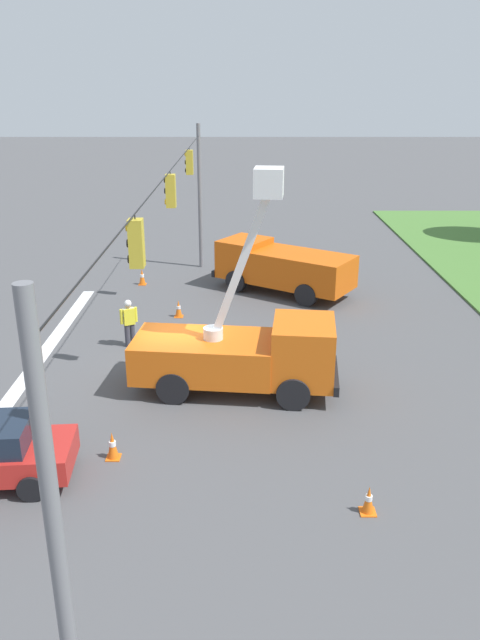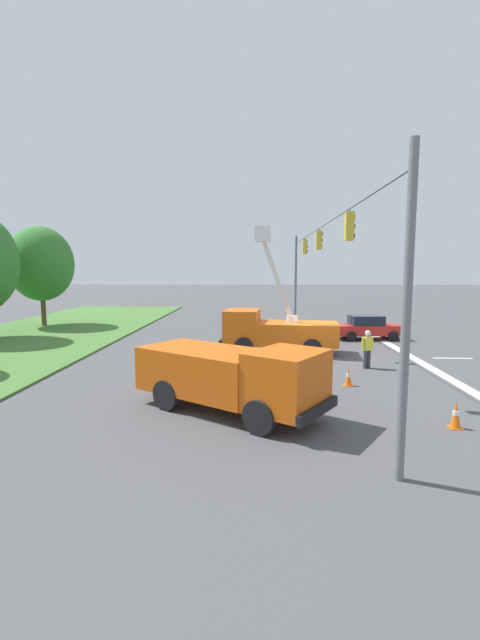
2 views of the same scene
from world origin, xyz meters
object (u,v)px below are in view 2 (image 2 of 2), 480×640
at_px(sedan_red, 367,327).
at_px(road_worker, 367,347).
at_px(tree_far_east, 41,264).
at_px(utility_truck_support_near, 231,374).
at_px(traffic_cone_foreground_right, 456,415).
at_px(traffic_cone_mid_right, 325,336).
at_px(traffic_cone_foreground_left, 349,377).
at_px(traffic_cone_mid_left, 231,331).
at_px(utility_truck_bucket_lift, 275,328).

height_order(sedan_red, road_worker, road_worker).
distance_m(tree_far_east, utility_truck_support_near, 25.63).
bearing_deg(traffic_cone_foreground_right, traffic_cone_mid_right, 5.53).
bearing_deg(tree_far_east, utility_truck_support_near, -140.74).
distance_m(road_worker, traffic_cone_mid_right, 7.39).
bearing_deg(traffic_cone_foreground_left, road_worker, -25.93).
xyz_separation_m(road_worker, traffic_cone_mid_right, (7.32, 0.77, -0.63)).
bearing_deg(road_worker, traffic_cone_foreground_right, -174.92).
xyz_separation_m(sedan_red, traffic_cone_foreground_right, (-15.75, 1.45, -0.40)).
distance_m(traffic_cone_foreground_left, traffic_cone_foreground_right, 4.91).
bearing_deg(traffic_cone_foreground_left, tree_far_east, 51.37).
relative_size(utility_truck_support_near, traffic_cone_mid_right, 8.77).
relative_size(sedan_red, traffic_cone_foreground_left, 6.11).
distance_m(sedan_red, traffic_cone_mid_left, 9.06).
bearing_deg(utility_truck_bucket_lift, traffic_cone_foreground_left, -158.23).
height_order(utility_truck_bucket_lift, road_worker, utility_truck_bucket_lift).
bearing_deg(traffic_cone_foreground_right, traffic_cone_foreground_left, 25.90).
relative_size(tree_far_east, sedan_red, 1.77).
bearing_deg(traffic_cone_foreground_left, utility_truck_bucket_lift, 21.77).
bearing_deg(traffic_cone_mid_left, traffic_cone_foreground_right, -156.08).
height_order(utility_truck_support_near, traffic_cone_foreground_left, utility_truck_support_near).
height_order(tree_far_east, traffic_cone_mid_left, tree_far_east).
bearing_deg(utility_truck_bucket_lift, sedan_red, -52.45).
bearing_deg(traffic_cone_mid_left, traffic_cone_foreground_left, -156.79).
bearing_deg(traffic_cone_foreground_right, sedan_red, -5.25).
distance_m(tree_far_east, traffic_cone_mid_right, 22.50).
xyz_separation_m(traffic_cone_foreground_left, traffic_cone_mid_right, (10.37, -0.71, 0.01)).
bearing_deg(traffic_cone_mid_right, utility_truck_bucket_lift, 138.83).
distance_m(sedan_red, traffic_cone_foreground_left, 11.90).
xyz_separation_m(tree_far_east, traffic_cone_mid_right, (-6.00, -21.19, -4.58)).
bearing_deg(utility_truck_support_near, sedan_red, -28.80).
xyz_separation_m(traffic_cone_foreground_left, traffic_cone_foreground_right, (-4.42, -2.14, 0.03)).
relative_size(utility_truck_support_near, traffic_cone_foreground_left, 9.09).
bearing_deg(traffic_cone_mid_right, utility_truck_support_near, 159.32).
distance_m(utility_truck_support_near, traffic_cone_foreground_left, 5.57).
xyz_separation_m(utility_truck_support_near, sedan_red, (14.60, -8.02, -0.44)).
distance_m(utility_truck_support_near, traffic_cone_mid_left, 15.85).
height_order(road_worker, traffic_cone_mid_right, road_worker).
relative_size(utility_truck_support_near, sedan_red, 1.49).
relative_size(utility_truck_bucket_lift, traffic_cone_mid_right, 9.08).
distance_m(tree_far_east, traffic_cone_mid_left, 16.25).
bearing_deg(traffic_cone_foreground_left, sedan_red, -17.58).
bearing_deg(utility_truck_support_near, traffic_cone_mid_left, 3.41).
height_order(utility_truck_support_near, road_worker, utility_truck_support_near).
xyz_separation_m(utility_truck_support_near, traffic_cone_foreground_left, (3.27, -4.43, -0.87)).
height_order(tree_far_east, traffic_cone_mid_right, tree_far_east).
distance_m(tree_far_east, road_worker, 25.99).
height_order(traffic_cone_foreground_left, traffic_cone_mid_left, traffic_cone_foreground_left).
distance_m(utility_truck_support_near, road_worker, 8.65).
bearing_deg(utility_truck_support_near, traffic_cone_mid_right, -20.68).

